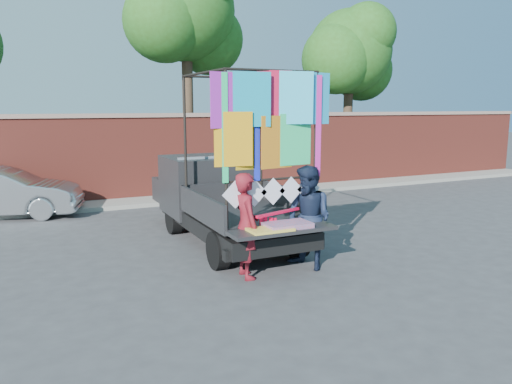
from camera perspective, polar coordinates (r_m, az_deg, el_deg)
name	(u,v)px	position (r m, az deg, el deg)	size (l,w,h in m)	color
ground	(274,257)	(9.52, 2.09, -7.44)	(90.00, 90.00, 0.00)	#38383A
brick_wall	(170,155)	(15.71, -9.79, 4.19)	(30.00, 0.45, 2.61)	maroon
curb	(178,199)	(15.22, -8.94, -0.78)	(30.00, 1.20, 0.12)	gray
tree_mid	(187,16)	(17.25, -7.85, 19.30)	(4.20, 3.30, 7.73)	#38281C
tree_right	(351,55)	(20.08, 10.84, 15.14)	(4.20, 3.30, 6.62)	#38281C
pickup_truck	(216,197)	(10.88, -4.55, -0.60)	(2.16, 5.42, 3.41)	black
sedan	(0,193)	(14.29, -27.17, -0.07)	(1.36, 3.89, 1.28)	#A6A9AD
woman	(246,226)	(8.22, -1.14, -3.87)	(0.64, 0.42, 1.76)	maroon
man	(309,218)	(8.70, 6.04, -2.95)	(0.88, 0.69, 1.81)	#161F37
streamer_bundle	(273,225)	(8.39, 1.92, -3.81)	(0.97, 0.37, 0.69)	red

